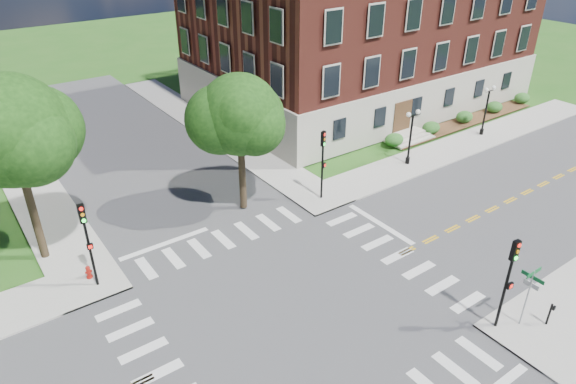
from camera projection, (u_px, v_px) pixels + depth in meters
ground at (295, 306)px, 25.35m from camera, size 160.00×160.00×0.00m
road_ew at (295, 306)px, 25.35m from camera, size 90.00×12.00×0.01m
road_ns at (295, 306)px, 25.35m from camera, size 12.00×90.00×0.01m
sidewalk_ne at (333, 136)px, 44.08m from camera, size 34.00×34.00×0.12m
crosswalk_east at (397, 256)px, 29.02m from camera, size 2.20×10.20×0.02m
stop_bar_east at (380, 224)px, 31.96m from camera, size 0.40×5.50×0.00m
main_building at (361, 14)px, 49.15m from camera, size 30.60×22.40×16.50m
shrub_row at (463, 124)px, 46.78m from camera, size 18.00×2.00×1.30m
tree_c at (10, 131)px, 25.19m from camera, size 5.75×5.75×10.44m
tree_d at (239, 115)px, 30.52m from camera, size 4.97×4.97×8.85m
traffic_signal_se at (509, 274)px, 22.53m from camera, size 0.35×0.39×4.80m
traffic_signal_ne at (323, 156)px, 33.14m from camera, size 0.38×0.45×4.80m
traffic_signal_nw at (87, 235)px, 25.16m from camera, size 0.34×0.37×4.80m
twin_lamp_west at (411, 134)px, 38.11m from camera, size 1.36×0.36×4.23m
twin_lamp_east at (486, 108)px, 43.15m from camera, size 1.36×0.36×4.23m
street_sign_pole at (530, 287)px, 23.08m from camera, size 1.10×1.10×3.10m
push_button_post at (550, 313)px, 23.78m from camera, size 0.14×0.21×1.20m
fire_hydrant at (89, 272)px, 26.98m from camera, size 0.35×0.35×0.75m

